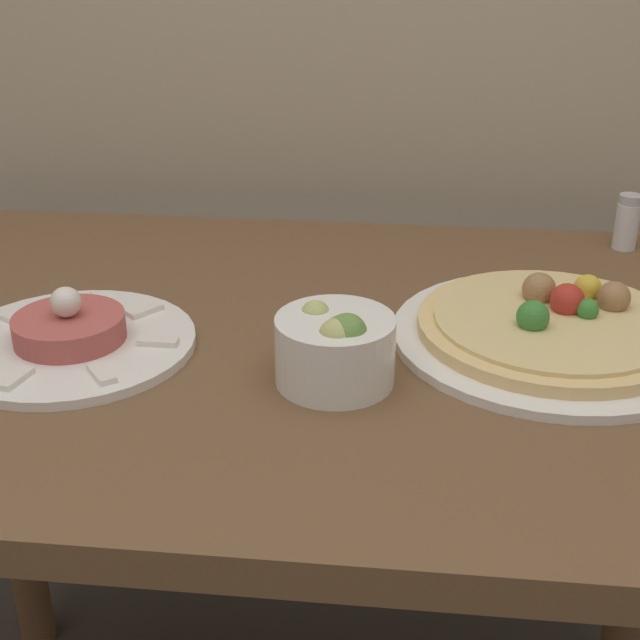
{
  "coord_description": "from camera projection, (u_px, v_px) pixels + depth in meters",
  "views": [
    {
      "loc": [
        0.13,
        -0.48,
        1.19
      ],
      "look_at": [
        0.04,
        0.3,
        0.81
      ],
      "focal_mm": 50.0,
      "sensor_mm": 36.0,
      "label": 1
    }
  ],
  "objects": [
    {
      "name": "dining_table",
      "position": [
        285.0,
        432.0,
        0.99
      ],
      "size": [
        1.11,
        0.71,
        0.77
      ],
      "color": "brown",
      "rests_on": "ground_plane"
    },
    {
      "name": "pizza_plate",
      "position": [
        553.0,
        328.0,
        0.91
      ],
      "size": [
        0.33,
        0.33,
        0.06
      ],
      "color": "white",
      "rests_on": "dining_table"
    },
    {
      "name": "small_bowl",
      "position": [
        335.0,
        347.0,
        0.83
      ],
      "size": [
        0.11,
        0.11,
        0.08
      ],
      "color": "white",
      "rests_on": "dining_table"
    },
    {
      "name": "salt_shaker",
      "position": [
        627.0,
        222.0,
        1.15
      ],
      "size": [
        0.03,
        0.03,
        0.07
      ],
      "color": "silver",
      "rests_on": "dining_table"
    },
    {
      "name": "tartare_plate",
      "position": [
        71.0,
        337.0,
        0.9
      ],
      "size": [
        0.25,
        0.25,
        0.07
      ],
      "color": "white",
      "rests_on": "dining_table"
    }
  ]
}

